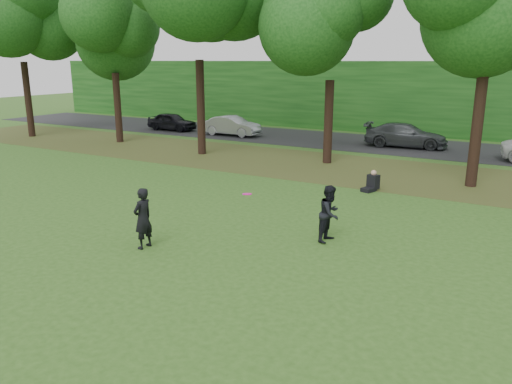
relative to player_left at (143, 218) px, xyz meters
The scene contains 9 objects.
ground 3.07m from the player_left, ahead, with size 120.00×120.00×0.00m, color #2A4D18.
leaf_litter 13.10m from the player_left, 77.04° to the left, with size 60.00×7.00×0.01m, color #4C381B.
street 20.96m from the player_left, 81.95° to the left, with size 70.00×7.00×0.02m, color black.
far_hedge 26.94m from the player_left, 83.74° to the left, with size 70.00×3.00×5.00m, color #134012.
player_left is the anchor object (origin of this frame).
player_right 5.25m from the player_left, 35.86° to the left, with size 0.80×0.62×1.65m, color black.
parked_cars 19.82m from the player_left, 82.24° to the left, with size 36.08×3.77×1.41m.
frisbee 2.95m from the player_left, 39.51° to the left, with size 0.31×0.31×0.07m.
seated_person 9.97m from the player_left, 68.83° to the left, with size 0.63×0.82×0.83m.
Camera 1 is at (6.24, -9.49, 5.05)m, focal length 35.00 mm.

